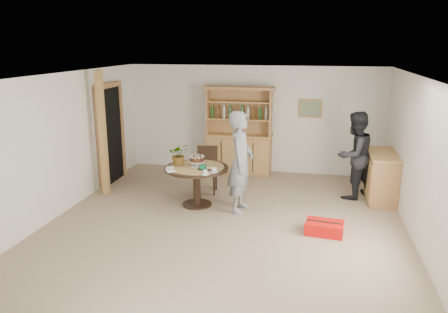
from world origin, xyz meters
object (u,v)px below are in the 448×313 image
sideboard (381,176)px  hutch (239,144)px  adult_person (354,155)px  dining_table (197,175)px  teen_boy (241,162)px  red_suitcase (324,228)px  dining_chair (207,166)px

sideboard → hutch: bearing=157.8°
adult_person → dining_table: bearing=-24.7°
teen_boy → red_suitcase: bearing=-113.2°
hutch → teen_boy: bearing=-79.6°
dining_table → teen_boy: 0.91m
sideboard → teen_boy: bearing=-156.0°
dining_table → dining_chair: 0.83m
adult_person → red_suitcase: adult_person is taller
red_suitcase → hutch: bearing=128.9°
red_suitcase → sideboard: bearing=66.8°
teen_boy → adult_person: bearing=-58.3°
dining_chair → adult_person: (2.92, 0.22, 0.33)m
hutch → adult_person: (2.50, -1.24, 0.18)m
dining_table → dining_chair: bearing=90.6°
hutch → dining_chair: hutch is taller
teen_boy → adult_person: teen_boy is taller
dining_table → sideboard: bearing=17.0°
sideboard → adult_person: (-0.54, -0.00, 0.39)m
hutch → dining_table: hutch is taller
hutch → dining_chair: size_ratio=2.16×
hutch → red_suitcase: 3.73m
dining_table → adult_person: bearing=19.9°
dining_table → red_suitcase: size_ratio=1.86×
sideboard → dining_table: size_ratio=1.05×
teen_boy → hutch: bearing=12.9°
dining_chair → red_suitcase: bearing=-40.8°
dining_table → adult_person: (2.91, 1.05, 0.26)m
dining_chair → teen_boy: 1.32m
dining_chair → red_suitcase: 2.92m
dining_chair → red_suitcase: size_ratio=1.47×
dining_chair → adult_person: adult_person is taller
dining_chair → red_suitcase: (2.37, -1.66, -0.43)m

